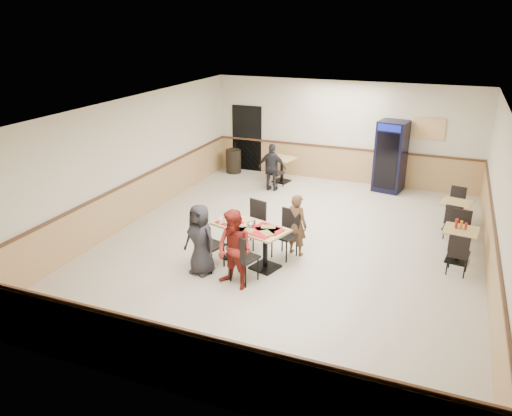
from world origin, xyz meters
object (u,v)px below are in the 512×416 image
at_px(diner_man_opposite, 297,225).
at_px(back_table, 282,166).
at_px(diner_woman_right, 234,250).
at_px(pepsi_cooler, 391,156).
at_px(side_table_near, 459,240).
at_px(side_table_far, 455,211).
at_px(lone_diner, 272,167).
at_px(diner_woman_left, 200,240).
at_px(main_table, 250,238).
at_px(trash_bin, 234,161).

xyz_separation_m(diner_man_opposite, back_table, (-1.88, 4.56, -0.17)).
bearing_deg(diner_woman_right, pepsi_cooler, 91.65).
bearing_deg(diner_woman_right, back_table, 118.43).
bearing_deg(side_table_near, side_table_far, 93.95).
bearing_deg(side_table_far, diner_woman_right, -130.46).
xyz_separation_m(back_table, pepsi_cooler, (3.11, 0.39, 0.51)).
bearing_deg(pepsi_cooler, side_table_near, -54.05).
bearing_deg(side_table_far, diner_man_opposite, -139.58).
bearing_deg(lone_diner, pepsi_cooler, -158.36).
height_order(diner_woman_left, side_table_near, diner_woman_left).
bearing_deg(main_table, diner_woman_left, -117.90).
relative_size(diner_woman_right, pepsi_cooler, 0.75).
bearing_deg(main_table, diner_man_opposite, 62.10).
xyz_separation_m(diner_man_opposite, side_table_far, (3.07, 2.61, -0.21)).
xyz_separation_m(pepsi_cooler, trash_bin, (-4.87, -0.04, -0.63)).
bearing_deg(trash_bin, diner_woman_left, -71.37).
bearing_deg(side_table_far, lone_diner, 167.55).
xyz_separation_m(diner_woman_left, diner_woman_right, (0.83, -0.25, 0.05)).
bearing_deg(lone_diner, back_table, -90.16).
relative_size(side_table_near, side_table_far, 0.97).
bearing_deg(diner_man_opposite, back_table, -50.70).
bearing_deg(diner_man_opposite, main_table, 62.10).
bearing_deg(trash_bin, lone_diner, -34.43).
relative_size(main_table, back_table, 2.00).
bearing_deg(diner_man_opposite, lone_diner, -46.22).
xyz_separation_m(lone_diner, back_table, (0.00, 0.85, -0.19)).
bearing_deg(main_table, trash_bin, 134.03).
bearing_deg(main_table, side_table_far, 58.32).
distance_m(diner_woman_right, pepsi_cooler, 6.95).
distance_m(side_table_near, side_table_far, 1.72).
bearing_deg(trash_bin, side_table_far, -18.90).
distance_m(diner_woman_left, side_table_far, 6.12).
xyz_separation_m(lone_diner, side_table_near, (5.06, -2.81, -0.22)).
xyz_separation_m(side_table_far, pepsi_cooler, (-1.83, 2.34, 0.55)).
xyz_separation_m(diner_woman_left, pepsi_cooler, (2.71, 6.43, 0.30)).
bearing_deg(back_table, lone_diner, -90.00).
height_order(diner_man_opposite, lone_diner, lone_diner).
relative_size(diner_man_opposite, pepsi_cooler, 0.66).
bearing_deg(side_table_near, back_table, 144.12).
xyz_separation_m(main_table, diner_woman_right, (0.10, -1.00, 0.21)).
relative_size(diner_woman_right, back_table, 1.80).
relative_size(lone_diner, trash_bin, 1.82).
bearing_deg(diner_woman_right, diner_man_opposite, 87.05).
distance_m(diner_man_opposite, side_table_far, 4.03).
bearing_deg(diner_woman_left, side_table_near, 39.30).
bearing_deg(pepsi_cooler, main_table, -98.87).
relative_size(side_table_near, back_table, 0.87).
bearing_deg(lone_diner, diner_man_opposite, 116.70).
distance_m(back_table, pepsi_cooler, 3.18).
height_order(lone_diner, pepsi_cooler, pepsi_cooler).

